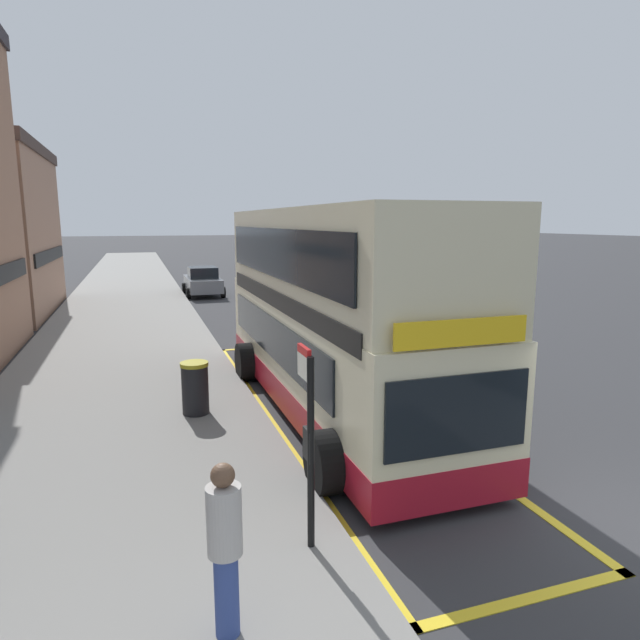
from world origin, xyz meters
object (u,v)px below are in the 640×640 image
object	(u,v)px
bus_stop_sign	(309,430)
litter_bin	(195,388)
parked_car_grey_far	(203,281)
pedestrian_further_back	(225,543)
double_decker_bus	(331,318)

from	to	relation	value
bus_stop_sign	litter_bin	size ratio (longest dim) A/B	2.26
bus_stop_sign	parked_car_grey_far	world-z (taller)	bus_stop_sign
parked_car_grey_far	bus_stop_sign	bearing A→B (deg)	-91.20
pedestrian_further_back	litter_bin	size ratio (longest dim) A/B	1.61
parked_car_grey_far	litter_bin	bearing A→B (deg)	-94.61
double_decker_bus	bus_stop_sign	world-z (taller)	double_decker_bus
double_decker_bus	pedestrian_further_back	world-z (taller)	double_decker_bus
litter_bin	bus_stop_sign	bearing A→B (deg)	-80.72
parked_car_grey_far	pedestrian_further_back	world-z (taller)	pedestrian_further_back
double_decker_bus	parked_car_grey_far	distance (m)	20.17
double_decker_bus	litter_bin	xyz separation A→B (m)	(-2.94, 0.25, -1.36)
double_decker_bus	pedestrian_further_back	xyz separation A→B (m)	(-3.30, -6.23, -0.94)
double_decker_bus	bus_stop_sign	size ratio (longest dim) A/B	4.03
double_decker_bus	pedestrian_further_back	distance (m)	7.12
bus_stop_sign	parked_car_grey_far	size ratio (longest dim) A/B	0.60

